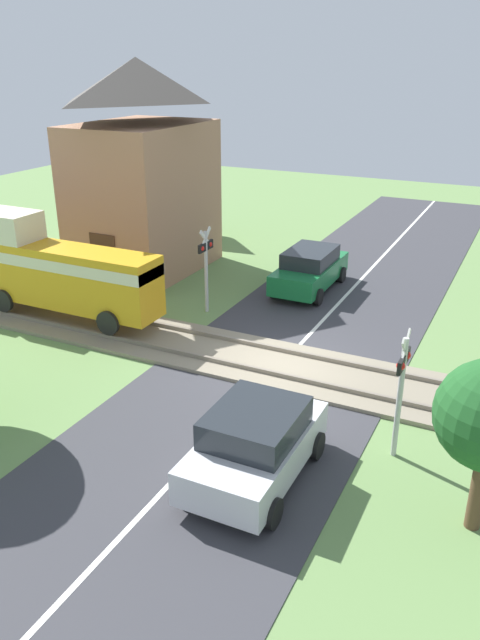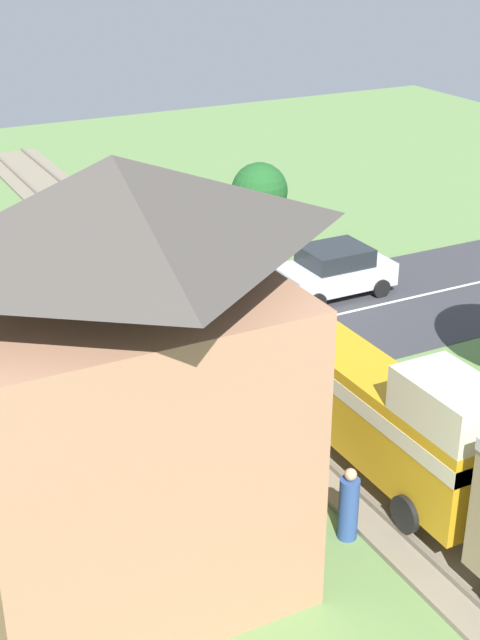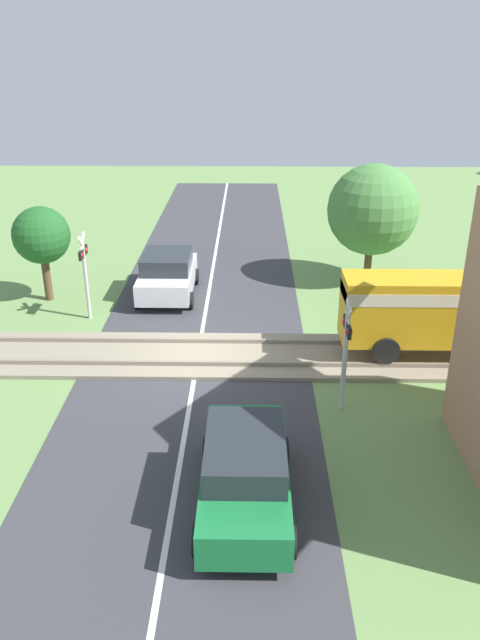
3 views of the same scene
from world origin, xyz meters
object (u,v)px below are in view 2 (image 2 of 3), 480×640
(crossing_signal_east_approach, at_px, (186,359))
(pedestrian_by_station, at_px, (349,506))
(station_building, at_px, (127,399))
(crossing_signal_west_approach, at_px, (243,227))
(car_near_crossing, at_px, (334,270))
(car_far_side, at_px, (11,389))

(crossing_signal_east_approach, relative_size, pedestrian_by_station, 1.82)
(crossing_signal_east_approach, height_order, pedestrian_by_station, crossing_signal_east_approach)
(station_building, relative_size, pedestrian_by_station, 5.02)
(crossing_signal_west_approach, height_order, pedestrian_by_station, crossing_signal_west_approach)
(crossing_signal_east_approach, bearing_deg, car_near_crossing, -145.03)
(crossing_signal_west_approach, xyz_separation_m, crossing_signal_east_approach, (5.48, 7.63, 0.00))
(crossing_signal_west_approach, distance_m, pedestrian_by_station, 13.50)
(car_near_crossing, distance_m, crossing_signal_east_approach, 9.23)
(crossing_signal_east_approach, height_order, station_building, station_building)
(car_near_crossing, height_order, crossing_signal_west_approach, crossing_signal_west_approach)
(car_near_crossing, xyz_separation_m, station_building, (10.54, 9.68, 3.06))
(crossing_signal_east_approach, distance_m, pedestrian_by_station, 5.34)
(car_far_side, height_order, crossing_signal_east_approach, crossing_signal_east_approach)
(car_near_crossing, relative_size, station_building, 0.46)
(car_far_side, relative_size, pedestrian_by_station, 2.59)
(car_near_crossing, height_order, crossing_signal_east_approach, crossing_signal_east_approach)
(crossing_signal_west_approach, distance_m, crossing_signal_east_approach, 9.39)
(pedestrian_by_station, bearing_deg, car_far_side, -58.15)
(car_far_side, relative_size, crossing_signal_west_approach, 1.42)
(car_far_side, relative_size, station_building, 0.52)
(car_near_crossing, xyz_separation_m, crossing_signal_east_approach, (7.51, 5.25, 1.04))
(crossing_signal_east_approach, bearing_deg, station_building, 55.60)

